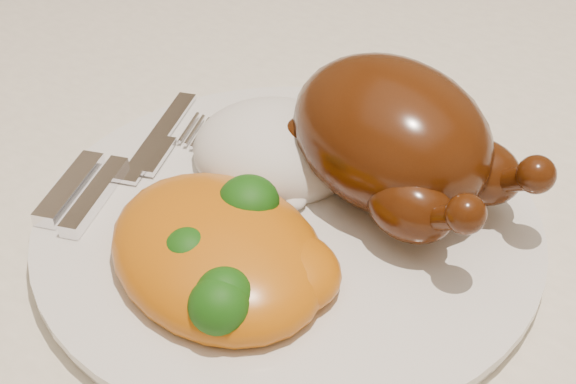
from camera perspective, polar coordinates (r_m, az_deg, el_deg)
The scene contains 7 objects.
dining_table at distance 0.64m, azimuth 6.64°, elevation -5.01°, with size 1.60×0.90×0.76m.
tablecloth at distance 0.59m, azimuth 7.15°, elevation 0.15°, with size 1.73×1.03×0.18m.
dinner_plate at distance 0.50m, azimuth 0.00°, elevation -2.39°, with size 0.31×0.31×0.01m, color white.
roast_chicken at distance 0.50m, azimuth 7.58°, elevation 3.85°, with size 0.19×0.14×0.09m.
rice_mound at distance 0.54m, azimuth -0.89°, elevation 2.93°, with size 0.14×0.14×0.06m.
mac_and_cheese at distance 0.46m, azimuth -4.33°, elevation -4.44°, with size 0.17×0.15×0.06m.
cutlery at distance 0.54m, azimuth -12.46°, elevation 1.28°, with size 0.07×0.17×0.01m.
Camera 1 is at (0.23, -0.41, 1.10)m, focal length 50.00 mm.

